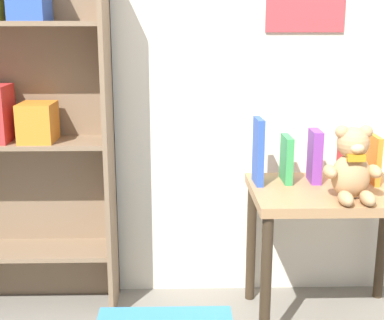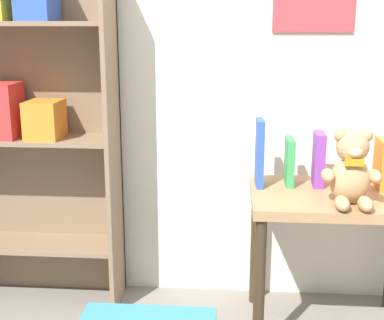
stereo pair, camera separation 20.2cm
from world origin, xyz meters
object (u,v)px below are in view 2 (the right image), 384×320
at_px(teddy_bear, 351,170).
at_px(book_standing_green, 288,161).
at_px(book_standing_red, 349,161).
at_px(bookshelf_side, 27,112).
at_px(book_standing_blue, 260,153).
at_px(book_standing_purple, 319,159).
at_px(book_standing_orange, 380,164).
at_px(display_table, 335,215).

distance_m(teddy_bear, book_standing_green, 0.30).
height_order(book_standing_green, book_standing_red, book_standing_red).
bearing_deg(bookshelf_side, book_standing_blue, -6.53).
bearing_deg(book_standing_green, bookshelf_side, 175.59).
height_order(book_standing_purple, book_standing_orange, book_standing_purple).
height_order(teddy_bear, book_standing_red, teddy_bear).
bearing_deg(book_standing_red, book_standing_green, 175.24).
relative_size(bookshelf_side, book_standing_red, 7.28).
xyz_separation_m(bookshelf_side, book_standing_red, (1.28, -0.09, -0.16)).
height_order(book_standing_green, book_standing_orange, book_standing_orange).
bearing_deg(teddy_bear, book_standing_red, 80.41).
bearing_deg(book_standing_purple, teddy_bear, -68.81).
xyz_separation_m(bookshelf_side, book_standing_green, (1.05, -0.08, -0.17)).
relative_size(book_standing_green, book_standing_purple, 0.89).
bearing_deg(book_standing_blue, book_standing_green, 10.41).
xyz_separation_m(teddy_bear, book_standing_green, (-0.19, 0.23, -0.03)).
bearing_deg(book_standing_red, display_table, -123.80).
bearing_deg(book_standing_orange, display_table, -153.00).
relative_size(bookshelf_side, teddy_bear, 5.39).
bearing_deg(book_standing_green, book_standing_blue, -167.17).
bearing_deg(bookshelf_side, teddy_bear, -13.93).
distance_m(bookshelf_side, display_table, 1.28).
bearing_deg(book_standing_orange, bookshelf_side, 177.24).
bearing_deg(display_table, book_standing_purple, 120.16).
distance_m(book_standing_purple, book_standing_red, 0.11).
xyz_separation_m(book_standing_green, book_standing_red, (0.23, -0.01, 0.01)).
distance_m(display_table, book_standing_green, 0.27).
xyz_separation_m(teddy_bear, book_standing_purple, (-0.08, 0.22, -0.02)).
distance_m(teddy_bear, book_standing_orange, 0.25).
bearing_deg(display_table, book_standing_orange, 25.52).
relative_size(teddy_bear, book_standing_red, 1.35).
relative_size(book_standing_blue, book_standing_green, 1.41).
bearing_deg(display_table, teddy_bear, -80.85).
bearing_deg(book_standing_purple, bookshelf_side, 177.89).
relative_size(book_standing_purple, book_standing_red, 1.05).
distance_m(display_table, book_standing_orange, 0.26).
relative_size(display_table, book_standing_red, 3.20).
xyz_separation_m(bookshelf_side, book_standing_blue, (0.94, -0.11, -0.13)).
xyz_separation_m(bookshelf_side, display_table, (1.22, -0.18, -0.34)).
distance_m(bookshelf_side, book_standing_green, 1.07).
distance_m(book_standing_green, book_standing_red, 0.23).
bearing_deg(display_table, book_standing_green, 148.96).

